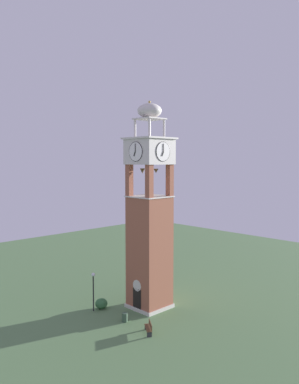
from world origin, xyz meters
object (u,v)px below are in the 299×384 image
object	(u,v)px
trash_bin	(125,317)
clock_tower	(149,225)
lamp_post	(93,284)
park_bench	(149,327)

from	to	relation	value
trash_bin	clock_tower	bearing A→B (deg)	103.23
lamp_post	trash_bin	bearing A→B (deg)	7.26
park_bench	lamp_post	distance (m)	7.48
lamp_post	trash_bin	size ratio (longest dim) A/B	4.69
clock_tower	trash_bin	bearing A→B (deg)	-76.77
clock_tower	park_bench	distance (m)	9.64
clock_tower	trash_bin	size ratio (longest dim) A/B	25.11
clock_tower	park_bench	bearing A→B (deg)	-44.85
clock_tower	trash_bin	distance (m)	8.82
trash_bin	park_bench	bearing A→B (deg)	-0.90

